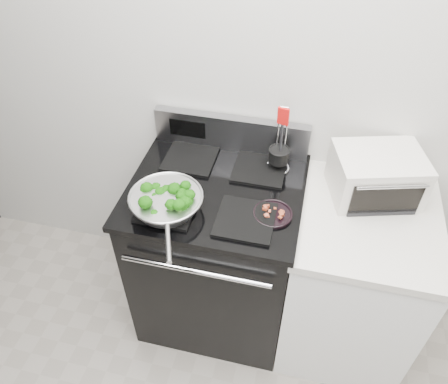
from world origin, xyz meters
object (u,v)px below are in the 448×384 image
(gas_range, at_px, (217,252))
(toaster_oven, at_px, (376,175))
(skillet, at_px, (166,201))
(utensil_holder, at_px, (279,158))
(bacon_plate, at_px, (273,212))

(gas_range, bearing_deg, toaster_oven, 12.86)
(gas_range, relative_size, skillet, 2.34)
(skillet, bearing_deg, toaster_oven, 0.97)
(gas_range, xyz_separation_m, toaster_oven, (0.69, 0.16, 0.54))
(gas_range, height_order, utensil_holder, utensil_holder)
(toaster_oven, bearing_deg, skillet, -174.10)
(toaster_oven, bearing_deg, bacon_plate, -162.85)
(skillet, relative_size, toaster_oven, 1.11)
(bacon_plate, xyz_separation_m, toaster_oven, (0.41, 0.27, 0.06))
(skillet, relative_size, bacon_plate, 2.88)
(gas_range, relative_size, toaster_oven, 2.60)
(skillet, height_order, utensil_holder, utensil_holder)
(gas_range, xyz_separation_m, skillet, (-0.17, -0.19, 0.51))
(bacon_plate, bearing_deg, gas_range, 157.64)
(bacon_plate, bearing_deg, skillet, -170.35)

